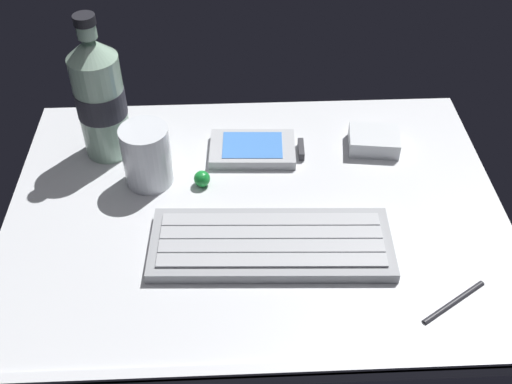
{
  "coord_description": "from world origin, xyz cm",
  "views": [
    {
      "loc": [
        -2.5,
        -57.09,
        55.6
      ],
      "look_at": [
        0.0,
        0.0,
        3.0
      ],
      "focal_mm": 43.38,
      "sensor_mm": 36.0,
      "label": 1
    }
  ],
  "objects_px": {
    "trackball_mouse": "(202,179)",
    "stylus_pen": "(454,301)",
    "keyboard": "(271,244)",
    "water_bottle": "(100,97)",
    "charger_block": "(374,141)",
    "juice_cup": "(147,158)",
    "handheld_device": "(257,149)"
  },
  "relations": [
    {
      "from": "keyboard",
      "to": "charger_block",
      "type": "relative_size",
      "value": 4.2
    },
    {
      "from": "water_bottle",
      "to": "stylus_pen",
      "type": "bearing_deg",
      "value": -34.87
    },
    {
      "from": "charger_block",
      "to": "stylus_pen",
      "type": "bearing_deg",
      "value": -81.94
    },
    {
      "from": "charger_block",
      "to": "keyboard",
      "type": "bearing_deg",
      "value": -130.02
    },
    {
      "from": "water_bottle",
      "to": "stylus_pen",
      "type": "xyz_separation_m",
      "value": [
        0.42,
        -0.29,
        -0.09
      ]
    },
    {
      "from": "handheld_device",
      "to": "water_bottle",
      "type": "bearing_deg",
      "value": 175.45
    },
    {
      "from": "handheld_device",
      "to": "juice_cup",
      "type": "xyz_separation_m",
      "value": [
        -0.15,
        -0.05,
        0.03
      ]
    },
    {
      "from": "juice_cup",
      "to": "handheld_device",
      "type": "bearing_deg",
      "value": 19.35
    },
    {
      "from": "keyboard",
      "to": "juice_cup",
      "type": "distance_m",
      "value": 0.21
    },
    {
      "from": "keyboard",
      "to": "stylus_pen",
      "type": "xyz_separation_m",
      "value": [
        0.2,
        -0.09,
        -0.0
      ]
    },
    {
      "from": "handheld_device",
      "to": "stylus_pen",
      "type": "height_order",
      "value": "handheld_device"
    },
    {
      "from": "charger_block",
      "to": "juice_cup",
      "type": "bearing_deg",
      "value": -169.68
    },
    {
      "from": "water_bottle",
      "to": "trackball_mouse",
      "type": "relative_size",
      "value": 9.45
    },
    {
      "from": "keyboard",
      "to": "water_bottle",
      "type": "height_order",
      "value": "water_bottle"
    },
    {
      "from": "juice_cup",
      "to": "keyboard",
      "type": "bearing_deg",
      "value": -40.16
    },
    {
      "from": "charger_block",
      "to": "trackball_mouse",
      "type": "xyz_separation_m",
      "value": [
        -0.24,
        -0.07,
        -0.0
      ]
    },
    {
      "from": "handheld_device",
      "to": "keyboard",
      "type": "bearing_deg",
      "value": -87.3
    },
    {
      "from": "handheld_device",
      "to": "charger_block",
      "type": "bearing_deg",
      "value": 1.91
    },
    {
      "from": "keyboard",
      "to": "trackball_mouse",
      "type": "relative_size",
      "value": 13.38
    },
    {
      "from": "stylus_pen",
      "to": "trackball_mouse",
      "type": "bearing_deg",
      "value": 110.81
    },
    {
      "from": "charger_block",
      "to": "trackball_mouse",
      "type": "relative_size",
      "value": 3.18
    },
    {
      "from": "handheld_device",
      "to": "stylus_pen",
      "type": "xyz_separation_m",
      "value": [
        0.21,
        -0.27,
        -0.0
      ]
    },
    {
      "from": "stylus_pen",
      "to": "juice_cup",
      "type": "bearing_deg",
      "value": 115.11
    },
    {
      "from": "water_bottle",
      "to": "charger_block",
      "type": "height_order",
      "value": "water_bottle"
    },
    {
      "from": "water_bottle",
      "to": "charger_block",
      "type": "bearing_deg",
      "value": -1.69
    },
    {
      "from": "trackball_mouse",
      "to": "stylus_pen",
      "type": "height_order",
      "value": "trackball_mouse"
    },
    {
      "from": "juice_cup",
      "to": "stylus_pen",
      "type": "xyz_separation_m",
      "value": [
        0.35,
        -0.22,
        -0.04
      ]
    },
    {
      "from": "juice_cup",
      "to": "stylus_pen",
      "type": "relative_size",
      "value": 0.89
    },
    {
      "from": "stylus_pen",
      "to": "charger_block",
      "type": "bearing_deg",
      "value": 65.25
    },
    {
      "from": "handheld_device",
      "to": "trackball_mouse",
      "type": "height_order",
      "value": "trackball_mouse"
    },
    {
      "from": "stylus_pen",
      "to": "water_bottle",
      "type": "bearing_deg",
      "value": 112.32
    },
    {
      "from": "water_bottle",
      "to": "charger_block",
      "type": "distance_m",
      "value": 0.39
    }
  ]
}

